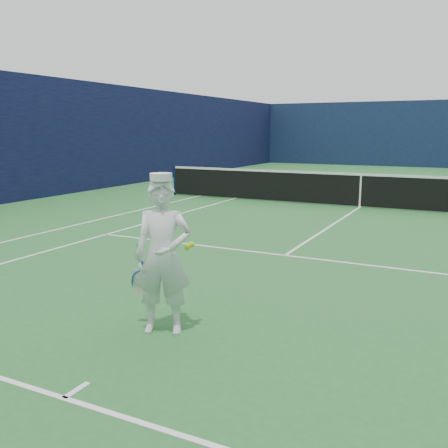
% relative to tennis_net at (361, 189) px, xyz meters
% --- Properties ---
extents(ground, '(80.00, 80.00, 0.00)m').
position_rel_tennis_net_xyz_m(ground, '(0.00, 0.00, -0.55)').
color(ground, '#27662D').
rests_on(ground, ground).
extents(court_markings, '(11.03, 23.83, 0.01)m').
position_rel_tennis_net_xyz_m(court_markings, '(0.00, 0.00, -0.55)').
color(court_markings, white).
rests_on(court_markings, ground).
extents(windscreen_fence, '(20.12, 36.12, 4.00)m').
position_rel_tennis_net_xyz_m(windscreen_fence, '(0.00, 0.00, 1.45)').
color(windscreen_fence, '#101C3B').
rests_on(windscreen_fence, ground).
extents(tennis_net, '(12.88, 0.09, 1.07)m').
position_rel_tennis_net_xyz_m(tennis_net, '(0.00, 0.00, 0.00)').
color(tennis_net, '#141E4C').
rests_on(tennis_net, ground).
extents(tennis_player, '(0.86, 0.64, 1.79)m').
position_rel_tennis_net_xyz_m(tennis_player, '(-0.05, -10.27, 0.32)').
color(tennis_player, white).
rests_on(tennis_player, ground).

